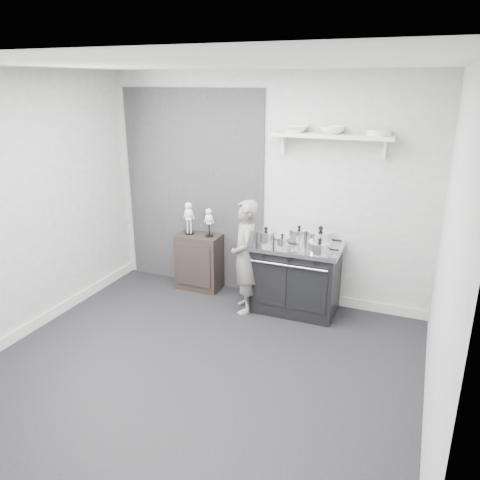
% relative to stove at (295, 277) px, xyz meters
% --- Properties ---
extents(ground, '(4.00, 4.00, 0.00)m').
position_rel_stove_xyz_m(ground, '(-0.51, -1.48, -0.41)').
color(ground, black).
rests_on(ground, ground).
extents(room_shell, '(4.02, 3.62, 2.71)m').
position_rel_stove_xyz_m(room_shell, '(-0.60, -1.33, 1.23)').
color(room_shell, '#A4A3A1').
rests_on(room_shell, ground).
extents(wall_shelf, '(1.30, 0.26, 0.24)m').
position_rel_stove_xyz_m(wall_shelf, '(0.29, 0.20, 1.60)').
color(wall_shelf, silver).
rests_on(wall_shelf, room_shell).
extents(stove, '(1.02, 0.64, 0.82)m').
position_rel_stove_xyz_m(stove, '(0.00, 0.00, 0.00)').
color(stove, black).
rests_on(stove, ground).
extents(side_cabinet, '(0.56, 0.33, 0.73)m').
position_rel_stove_xyz_m(side_cabinet, '(-1.31, 0.13, -0.05)').
color(side_cabinet, black).
rests_on(side_cabinet, ground).
extents(child, '(0.49, 0.58, 1.34)m').
position_rel_stove_xyz_m(child, '(-0.54, -0.23, 0.26)').
color(child, slate).
rests_on(child, ground).
extents(pot_front_left, '(0.33, 0.25, 0.20)m').
position_rel_stove_xyz_m(pot_front_left, '(-0.34, -0.10, 0.48)').
color(pot_front_left, silver).
rests_on(pot_front_left, stove).
extents(pot_back_left, '(0.32, 0.24, 0.19)m').
position_rel_stove_xyz_m(pot_back_left, '(-0.01, 0.12, 0.48)').
color(pot_back_left, silver).
rests_on(pot_back_left, stove).
extents(pot_back_right, '(0.40, 0.31, 0.23)m').
position_rel_stove_xyz_m(pot_back_right, '(0.25, 0.08, 0.49)').
color(pot_back_right, silver).
rests_on(pot_back_right, stove).
extents(pot_front_right, '(0.34, 0.25, 0.17)m').
position_rel_stove_xyz_m(pot_front_right, '(0.30, -0.16, 0.47)').
color(pot_front_right, silver).
rests_on(pot_front_right, stove).
extents(pot_front_center, '(0.27, 0.18, 0.15)m').
position_rel_stove_xyz_m(pot_front_center, '(-0.13, -0.14, 0.47)').
color(pot_front_center, silver).
rests_on(pot_front_center, stove).
extents(skeleton_full, '(0.13, 0.09, 0.48)m').
position_rel_stove_xyz_m(skeleton_full, '(-1.44, 0.13, 0.56)').
color(skeleton_full, silver).
rests_on(skeleton_full, side_cabinet).
extents(skeleton_torso, '(0.12, 0.07, 0.41)m').
position_rel_stove_xyz_m(skeleton_torso, '(-1.16, 0.13, 0.52)').
color(skeleton_torso, silver).
rests_on(skeleton_torso, side_cabinet).
extents(bowl_large, '(0.31, 0.31, 0.08)m').
position_rel_stove_xyz_m(bowl_large, '(-0.12, 0.19, 1.67)').
color(bowl_large, white).
rests_on(bowl_large, wall_shelf).
extents(bowl_small, '(0.26, 0.26, 0.08)m').
position_rel_stove_xyz_m(bowl_small, '(0.28, 0.19, 1.67)').
color(bowl_small, white).
rests_on(bowl_small, wall_shelf).
extents(plate_stack, '(0.25, 0.25, 0.06)m').
position_rel_stove_xyz_m(plate_stack, '(0.76, 0.19, 1.66)').
color(plate_stack, white).
rests_on(plate_stack, wall_shelf).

